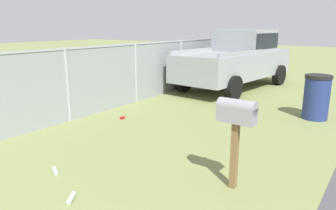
% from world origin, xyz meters
% --- Properties ---
extents(mailbox, '(0.23, 0.52, 1.28)m').
position_xyz_m(mailbox, '(5.05, -1.07, 1.03)').
color(mailbox, brown).
rests_on(mailbox, ground).
extents(pickup_truck, '(5.49, 2.63, 2.09)m').
position_xyz_m(pickup_truck, '(12.20, 1.95, 1.11)').
color(pickup_truck, '#93999E').
rests_on(pickup_truck, ground).
extents(trash_bin, '(0.62, 0.62, 1.09)m').
position_xyz_m(trash_bin, '(9.42, -1.30, 0.55)').
color(trash_bin, navy).
rests_on(trash_bin, ground).
extents(fence_section, '(14.81, 0.07, 1.74)m').
position_xyz_m(fence_section, '(8.30, 3.48, 0.94)').
color(fence_section, '#9EA3A8').
rests_on(fence_section, ground).
extents(litter_bottle_by_mailbox, '(0.16, 0.23, 0.07)m').
position_xyz_m(litter_bottle_by_mailbox, '(3.89, 1.39, 0.04)').
color(litter_bottle_by_mailbox, '#B2D8BF').
rests_on(litter_bottle_by_mailbox, ground).
extents(litter_can_near_hydrant, '(0.13, 0.09, 0.07)m').
position_xyz_m(litter_can_near_hydrant, '(6.68, 2.56, 0.03)').
color(litter_can_near_hydrant, red).
rests_on(litter_can_near_hydrant, ground).
extents(litter_bottle_midfield_b, '(0.22, 0.18, 0.07)m').
position_xyz_m(litter_bottle_midfield_b, '(3.50, 0.52, 0.04)').
color(litter_bottle_midfield_b, '#B2D8BF').
rests_on(litter_bottle_midfield_b, ground).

